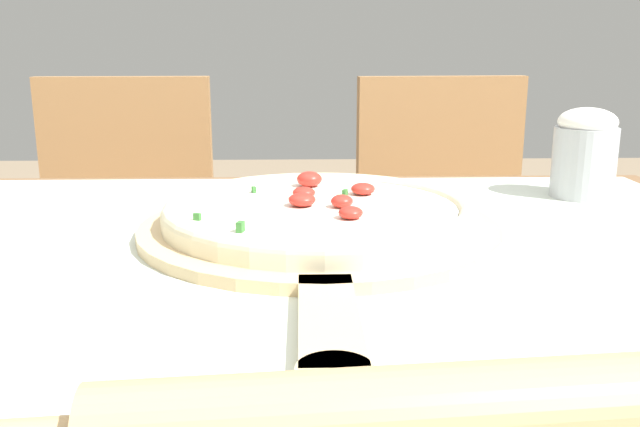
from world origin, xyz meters
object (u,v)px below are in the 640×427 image
object	(u,v)px
rolling_pin	(423,421)
chair_left	(125,251)
pizza_peel	(320,232)
pizza	(319,211)
chair_right	(447,248)
flour_cup	(585,152)

from	to	relation	value
rolling_pin	chair_left	size ratio (longest dim) A/B	0.47
pizza_peel	rolling_pin	distance (m)	0.42
pizza_peel	pizza	size ratio (longest dim) A/B	1.66
pizza_peel	chair_right	distance (m)	0.82
pizza_peel	flour_cup	bearing A→B (deg)	27.78
chair_left	chair_right	size ratio (longest dim) A/B	1.00
flour_cup	pizza	bearing A→B (deg)	-154.45
pizza	rolling_pin	size ratio (longest dim) A/B	0.84
chair_right	flour_cup	size ratio (longest dim) A/B	7.19
chair_left	flour_cup	size ratio (longest dim) A/B	7.19
rolling_pin	flour_cup	bearing A→B (deg)	61.73
pizza	flour_cup	bearing A→B (deg)	25.55
rolling_pin	chair_right	size ratio (longest dim) A/B	0.47
flour_cup	rolling_pin	bearing A→B (deg)	-118.27
pizza_peel	chair_right	size ratio (longest dim) A/B	0.65
pizza_peel	flour_cup	xyz separation A→B (m)	(0.36, 0.19, 0.06)
rolling_pin	pizza	bearing A→B (deg)	95.00
rolling_pin	chair_right	distance (m)	1.20
pizza_peel	chair_left	size ratio (longest dim) A/B	0.65
pizza	flour_cup	distance (m)	0.41
pizza	chair_left	xyz separation A→B (m)	(-0.41, 0.71, -0.26)
pizza_peel	flour_cup	size ratio (longest dim) A/B	4.66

